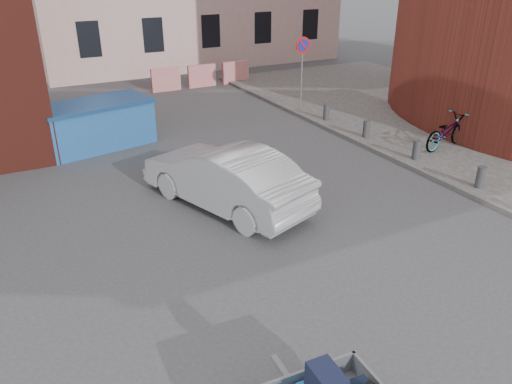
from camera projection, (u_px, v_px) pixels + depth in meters
ground at (303, 282)px, 9.06m from camera, size 120.00×120.00×0.00m
sidewalk at (492, 134)px, 16.47m from camera, size 9.00×24.00×0.12m
no_parking_sign at (302, 58)px, 18.33m from camera, size 0.60×0.09×2.65m
bollards at (416, 150)px, 14.15m from camera, size 0.22×9.02×0.55m
barriers at (202, 76)px, 22.62m from camera, size 4.70×0.18×1.00m
dumpster at (96, 124)px, 15.32m from camera, size 3.62×2.39×1.40m
silver_car at (225, 177)px, 11.57m from camera, size 2.91×4.69×1.46m
bicycle at (446, 132)px, 14.92m from camera, size 2.01×0.99×1.01m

